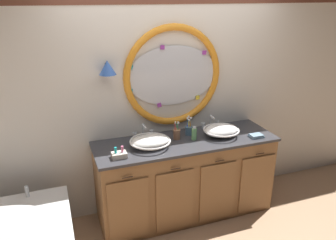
{
  "coord_description": "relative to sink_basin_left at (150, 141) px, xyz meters",
  "views": [
    {
      "loc": [
        -1.25,
        -2.77,
        2.37
      ],
      "look_at": [
        -0.15,
        0.25,
        1.16
      ],
      "focal_mm": 35.83,
      "sensor_mm": 36.0,
      "label": 1
    }
  ],
  "objects": [
    {
      "name": "ground_plane",
      "position": [
        0.36,
        -0.21,
        -0.97
      ],
      "size": [
        14.0,
        14.0,
        0.0
      ],
      "primitive_type": "plane",
      "color": "tan"
    },
    {
      "name": "back_wall_assembly",
      "position": [
        0.36,
        0.37,
        0.35
      ],
      "size": [
        6.4,
        0.26,
        2.6
      ],
      "color": "silver",
      "rests_on": "ground_plane"
    },
    {
      "name": "vanity_counter",
      "position": [
        0.41,
        0.03,
        -0.51
      ],
      "size": [
        1.97,
        0.66,
        0.91
      ],
      "color": "olive",
      "rests_on": "ground_plane"
    },
    {
      "name": "sink_basin_left",
      "position": [
        0.0,
        0.0,
        0.0
      ],
      "size": [
        0.42,
        0.42,
        0.12
      ],
      "color": "white",
      "rests_on": "vanity_counter"
    },
    {
      "name": "sink_basin_right",
      "position": [
        0.81,
        0.0,
        0.01
      ],
      "size": [
        0.4,
        0.4,
        0.13
      ],
      "color": "white",
      "rests_on": "vanity_counter"
    },
    {
      "name": "faucet_set_left",
      "position": [
        0.0,
        0.25,
        0.0
      ],
      "size": [
        0.24,
        0.15,
        0.16
      ],
      "color": "silver",
      "rests_on": "vanity_counter"
    },
    {
      "name": "faucet_set_right",
      "position": [
        0.81,
        0.25,
        0.0
      ],
      "size": [
        0.23,
        0.13,
        0.15
      ],
      "color": "silver",
      "rests_on": "vanity_counter"
    },
    {
      "name": "toothbrush_holder_left",
      "position": [
        0.32,
        0.09,
        0.0
      ],
      "size": [
        0.08,
        0.08,
        0.2
      ],
      "color": "#996647",
      "rests_on": "vanity_counter"
    },
    {
      "name": "toothbrush_holder_right",
      "position": [
        0.49,
        0.15,
        -0.0
      ],
      "size": [
        0.08,
        0.08,
        0.22
      ],
      "color": "slate",
      "rests_on": "vanity_counter"
    },
    {
      "name": "soap_dispenser",
      "position": [
        0.49,
        0.01,
        0.01
      ],
      "size": [
        0.06,
        0.06,
        0.16
      ],
      "color": "#6BAD66",
      "rests_on": "vanity_counter"
    },
    {
      "name": "folded_hand_towel",
      "position": [
        1.16,
        -0.17,
        -0.04
      ],
      "size": [
        0.15,
        0.11,
        0.03
      ],
      "color": "#7593A8",
      "rests_on": "vanity_counter"
    },
    {
      "name": "toiletry_basket",
      "position": [
        -0.35,
        -0.14,
        -0.03
      ],
      "size": [
        0.14,
        0.1,
        0.12
      ],
      "color": "beige",
      "rests_on": "vanity_counter"
    }
  ]
}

